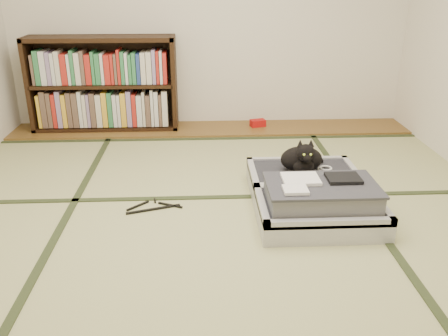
{
  "coord_description": "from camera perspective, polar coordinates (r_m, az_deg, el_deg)",
  "views": [
    {
      "loc": [
        -0.1,
        -2.65,
        1.49
      ],
      "look_at": [
        0.05,
        0.35,
        0.25
      ],
      "focal_mm": 38.0,
      "sensor_mm": 36.0,
      "label": 1
    }
  ],
  "objects": [
    {
      "name": "red_item",
      "position": [
        4.93,
        4.08,
        5.42
      ],
      "size": [
        0.17,
        0.13,
        0.07
      ],
      "primitive_type": "cube",
      "rotation": [
        0.0,
        0.0,
        0.26
      ],
      "color": "#AE0E0D",
      "rests_on": "wood_strip"
    },
    {
      "name": "cat",
      "position": [
        3.44,
        9.41,
        1.07
      ],
      "size": [
        0.35,
        0.35,
        0.28
      ],
      "color": "black",
      "rests_on": "suitcase"
    },
    {
      "name": "cable_coil",
      "position": [
        3.55,
        12.08,
        -0.11
      ],
      "size": [
        0.11,
        0.11,
        0.03
      ],
      "color": "white",
      "rests_on": "suitcase"
    },
    {
      "name": "wood_strip",
      "position": [
        4.88,
        -1.56,
        4.74
      ],
      "size": [
        4.0,
        0.5,
        0.02
      ],
      "primitive_type": "cube",
      "color": "brown",
      "rests_on": "ground"
    },
    {
      "name": "bookcase",
      "position": [
        4.93,
        -14.25,
        9.55
      ],
      "size": [
        1.44,
        0.33,
        0.93
      ],
      "color": "black",
      "rests_on": "wood_strip"
    },
    {
      "name": "tatami_borders",
      "position": [
        3.48,
        -0.94,
        -2.86
      ],
      "size": [
        4.0,
        4.5,
        0.01
      ],
      "color": "#2D381E",
      "rests_on": "ground"
    },
    {
      "name": "hanger",
      "position": [
        3.28,
        -8.45,
        -4.68
      ],
      "size": [
        0.38,
        0.23,
        0.01
      ],
      "color": "black",
      "rests_on": "floor"
    },
    {
      "name": "floor",
      "position": [
        3.04,
        -0.62,
        -6.89
      ],
      "size": [
        4.5,
        4.5,
        0.0
      ],
      "primitive_type": "plane",
      "color": "#BABA7C",
      "rests_on": "ground"
    },
    {
      "name": "suitcase",
      "position": [
        3.24,
        10.6,
        -3.19
      ],
      "size": [
        0.78,
        1.04,
        0.31
      ],
      "color": "#B7B8BD",
      "rests_on": "floor"
    }
  ]
}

